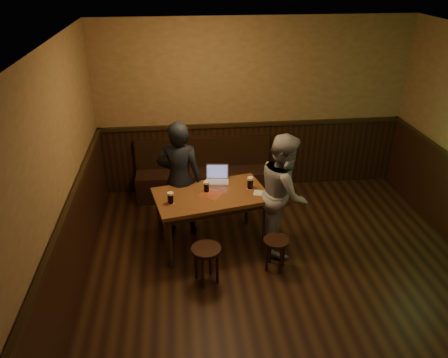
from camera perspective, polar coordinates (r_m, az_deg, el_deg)
room at (r=4.71m, az=9.50°, el=-3.48°), size 5.04×6.04×2.84m
bench at (r=7.21m, az=-2.61°, el=0.22°), size 2.20×0.50×0.95m
pub_table at (r=5.79m, az=-1.70°, el=-2.86°), size 1.60×1.11×0.79m
stool_left at (r=5.29m, az=-2.33°, el=-9.86°), size 0.47×0.47×0.49m
stool_right at (r=5.54m, az=6.81°, el=-8.62°), size 0.41×0.41×0.44m
pint_left at (r=5.53m, az=-7.00°, el=-2.47°), size 0.10×0.10×0.16m
pint_mid at (r=5.76m, az=-2.31°, el=-1.00°), size 0.10×0.10×0.15m
pint_right at (r=5.84m, az=3.44°, el=-0.51°), size 0.11×0.11×0.17m
laptop at (r=6.04m, az=-0.90°, el=0.24°), size 0.34×0.28×0.22m
menu at (r=5.77m, az=4.99°, el=-1.85°), size 0.25×0.21×0.00m
person_suit at (r=6.01m, az=-5.81°, el=-0.02°), size 0.66×0.48×1.68m
person_grey at (r=5.74m, az=7.79°, el=-1.84°), size 0.74×0.88×1.63m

